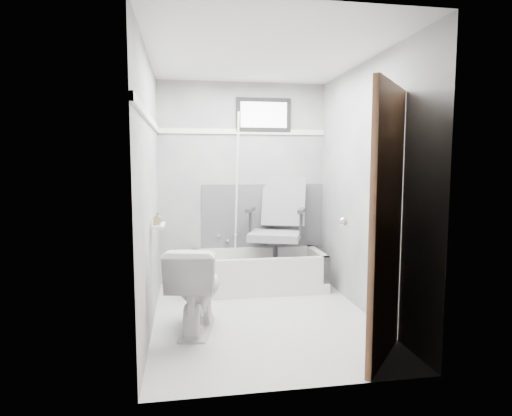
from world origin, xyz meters
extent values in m
plane|color=silver|center=(0.00, 0.00, 0.00)|extent=(2.60, 2.60, 0.00)
plane|color=silver|center=(0.00, 0.00, 2.40)|extent=(2.60, 2.60, 0.00)
cube|color=slate|center=(0.00, 1.30, 1.20)|extent=(2.00, 0.02, 2.40)
cube|color=slate|center=(0.00, -1.30, 1.20)|extent=(2.00, 0.02, 2.40)
cube|color=slate|center=(-1.00, 0.00, 1.20)|extent=(0.02, 2.60, 2.40)
cube|color=slate|center=(1.00, 0.00, 1.20)|extent=(0.02, 2.60, 2.40)
imported|color=white|center=(-0.62, -0.19, 0.37)|extent=(0.56, 0.82, 0.74)
cube|color=#4C4C4F|center=(0.25, 1.29, 0.80)|extent=(1.50, 0.02, 0.78)
cube|color=white|center=(0.00, 1.29, 1.82)|extent=(2.00, 0.02, 0.06)
cube|color=white|center=(-0.99, 0.00, 1.82)|extent=(0.02, 2.60, 0.06)
cylinder|color=white|center=(-0.11, 1.06, 1.05)|extent=(0.02, 0.49, 1.90)
cube|color=white|center=(-0.93, -0.02, 0.90)|extent=(0.10, 0.32, 0.02)
imported|color=olive|center=(-0.94, -0.10, 0.97)|extent=(0.07, 0.07, 0.12)
imported|color=#45647E|center=(-0.94, 0.04, 0.96)|extent=(0.09, 0.09, 0.10)
camera|label=1|loc=(-0.71, -3.82, 1.44)|focal=30.00mm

